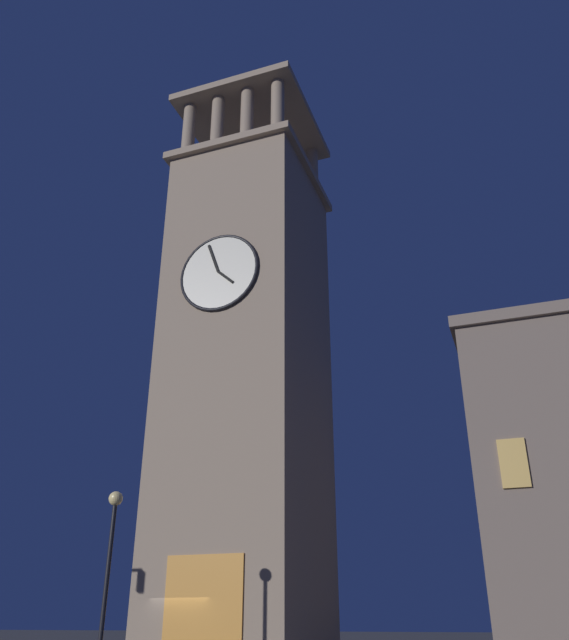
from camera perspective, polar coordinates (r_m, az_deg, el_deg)
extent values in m
cube|color=gray|center=(30.95, -3.30, -6.03)|extent=(6.37, 7.08, 23.61)
cube|color=gray|center=(36.67, -2.83, 11.99)|extent=(6.97, 7.68, 0.40)
cylinder|color=gray|center=(35.13, -0.62, 18.21)|extent=(0.70, 0.70, 3.59)
cylinder|color=gray|center=(35.61, -3.34, 17.52)|extent=(0.70, 0.70, 3.59)
cylinder|color=gray|center=(36.18, -5.96, 16.82)|extent=(0.70, 0.70, 3.59)
cylinder|color=gray|center=(36.81, -8.48, 16.11)|extent=(0.70, 0.70, 3.59)
cylinder|color=gray|center=(39.36, 2.49, 12.67)|extent=(0.70, 0.70, 3.59)
cylinder|color=gray|center=(39.79, 0.07, 12.16)|extent=(0.70, 0.70, 3.59)
cylinder|color=gray|center=(40.30, -2.28, 11.64)|extent=(0.70, 0.70, 3.59)
cylinder|color=gray|center=(40.87, -4.56, 11.11)|extent=(0.70, 0.70, 3.59)
cube|color=gray|center=(39.20, -2.71, 16.65)|extent=(6.97, 7.68, 0.40)
cylinder|color=black|center=(40.41, -2.65, 18.53)|extent=(0.12, 0.12, 3.16)
cylinder|color=silver|center=(29.78, -5.82, 4.21)|extent=(3.80, 0.12, 3.80)
torus|color=black|center=(29.76, -5.84, 4.23)|extent=(3.96, 0.16, 3.96)
cube|color=black|center=(29.38, -5.26, 3.84)|extent=(0.85, 0.06, 0.79)
cube|color=black|center=(30.19, -6.32, 5.46)|extent=(0.67, 0.06, 1.56)
cube|color=orange|center=(26.09, -7.19, -24.30)|extent=(3.20, 0.24, 4.00)
cube|color=#E0B259|center=(25.69, 19.63, -11.84)|extent=(1.00, 0.12, 1.80)
cylinder|color=black|center=(21.28, -15.57, -22.20)|extent=(0.14, 0.14, 4.96)
sphere|color=#F9DB8C|center=(21.55, -14.73, -15.05)|extent=(0.44, 0.44, 0.44)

